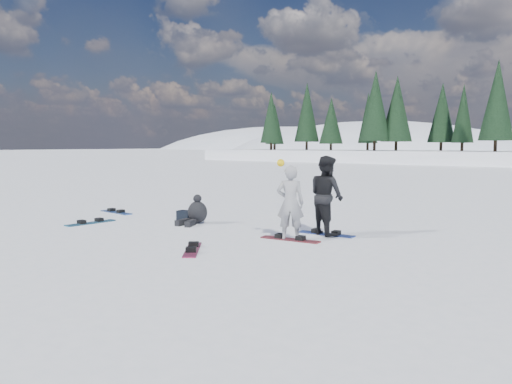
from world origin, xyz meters
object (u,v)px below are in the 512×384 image
Objects in this scene: snowboard_loose_a at (91,223)px; snowboard_loose_b at (192,250)px; snowboarder_man at (326,195)px; gear_bag at (185,216)px; seated_rider at (196,213)px; snowboarder_woman at (290,203)px; snowboard_loose_c at (116,212)px.

snowboard_loose_a and snowboard_loose_b have the same top height.
snowboarder_man reaches higher than gear_bag.
seated_rider is at bearing 37.27° from snowboarder_man.
snowboarder_man is at bearing -6.70° from seated_rider.
snowboarder_man reaches higher than snowboarder_woman.
snowboarder_woman is 4.36m from gear_bag.
snowboard_loose_a is (-6.04, -1.30, -0.89)m from snowboarder_woman.
snowboard_loose_a is (-2.51, -1.80, -0.31)m from seated_rider.
snowboard_loose_c is at bearing 162.10° from seated_rider.
gear_bag is at bearing -36.59° from snowboard_loose_a.
seated_rider is 0.72× the size of snowboard_loose_a.
gear_bag is at bearing -171.57° from snowboard_loose_b.
snowboard_loose_b is (4.97, -0.94, 0.00)m from snowboard_loose_a.
snowboard_loose_c is 6.85m from snowboard_loose_b.
snowboard_loose_a is at bearing -14.70° from snowboarder_woman.
snowboard_loose_b is (6.24, -2.84, 0.00)m from snowboard_loose_c.
gear_bag is at bearing -36.92° from snowboarder_woman.
snowboard_loose_a is at bearing 48.64° from snowboarder_man.
snowboarder_man is 4.47× the size of gear_bag.
gear_bag is 0.30× the size of snowboard_loose_a.
snowboard_loose_c and snowboard_loose_a have the same top height.
seated_rider is 3.10m from snowboard_loose_a.
snowboarder_man is 4.67m from gear_bag.
snowboarder_woman is 3.61m from seated_rider.
seated_rider reaches higher than snowboard_loose_b.
snowboarder_woman is 1.81× the size of seated_rider.
gear_bag is (-4.23, 0.75, -0.76)m from snowboarder_woman.
seated_rider is 3.79m from snowboard_loose_c.
gear_bag reaches higher than snowboard_loose_b.
snowboarder_woman is 7.39m from snowboard_loose_c.
gear_bag reaches higher than snowboard_loose_c.
snowboarder_man is 1.34× the size of snowboard_loose_a.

